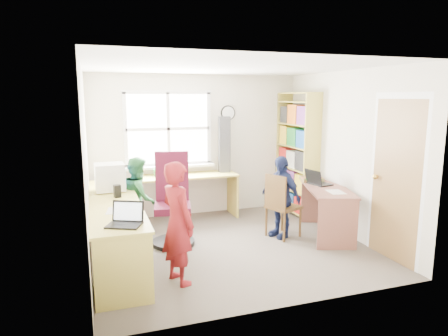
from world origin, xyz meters
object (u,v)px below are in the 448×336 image
cd_tower (224,144)px  person_navy (280,197)px  potted_plant (158,168)px  bookshelf (297,157)px  person_red (178,223)px  right_desk (327,201)px  wooden_chair (280,204)px  swivel_chair (173,205)px  laptop_left (126,219)px  person_green (139,198)px  crt_monitor (110,177)px  l_desk (134,231)px  laptop_right (317,181)px

cd_tower → person_navy: bearing=-63.8°
potted_plant → person_navy: size_ratio=0.23×
bookshelf → person_red: 3.26m
right_desk → wooden_chair: wooden_chair is taller
swivel_chair → potted_plant: size_ratio=4.68×
laptop_left → person_navy: bearing=50.4°
cd_tower → potted_plant: (-1.16, -0.05, -0.34)m
bookshelf → swivel_chair: 2.52m
laptop_left → cd_tower: 3.09m
right_desk → person_green: bearing=-176.8°
right_desk → laptop_left: size_ratio=3.28×
crt_monitor → person_green: person_green is taller
laptop_left → person_navy: person_navy is taller
bookshelf → cd_tower: bearing=165.6°
cd_tower → person_green: 1.85m
l_desk → potted_plant: size_ratio=10.86×
crt_monitor → person_red: size_ratio=0.30×
laptop_right → wooden_chair: bearing=89.9°
crt_monitor → potted_plant: bearing=44.6°
l_desk → bookshelf: (2.96, 1.47, 0.55)m
l_desk → swivel_chair: swivel_chair is taller
swivel_chair → crt_monitor: size_ratio=3.17×
swivel_chair → potted_plant: (-0.03, 1.05, 0.34)m
laptop_right → bookshelf: bearing=-20.8°
laptop_right → person_red: bearing=103.5°
crt_monitor → laptop_right: crt_monitor is taller
wooden_chair → crt_monitor: 2.42m
crt_monitor → cd_tower: bearing=22.3°
l_desk → bookshelf: bookshelf is taller
bookshelf → cd_tower: 1.29m
person_red → wooden_chair: bearing=-81.5°
crt_monitor → person_navy: (2.34, -0.48, -0.34)m
bookshelf → wooden_chair: bearing=-127.9°
bookshelf → laptop_right: bookshelf is taller
crt_monitor → person_green: bearing=12.4°
wooden_chair → person_navy: 0.10m
bookshelf → cd_tower: bookshelf is taller
laptop_right → cd_tower: bearing=29.0°
swivel_chair → bookshelf: bearing=29.9°
wooden_chair → laptop_left: size_ratio=2.27×
laptop_left → potted_plant: potted_plant is taller
cd_tower → person_green: size_ratio=0.80×
bookshelf → person_navy: (-0.82, -1.04, -0.40)m
potted_plant → person_navy: (1.56, -1.31, -0.29)m
swivel_chair → laptop_right: bearing=6.9°
l_desk → laptop_left: bearing=-101.8°
potted_plant → person_green: person_green is taller
cd_tower → potted_plant: bearing=-168.2°
l_desk → crt_monitor: 1.05m
swivel_chair → person_green: size_ratio=1.07×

